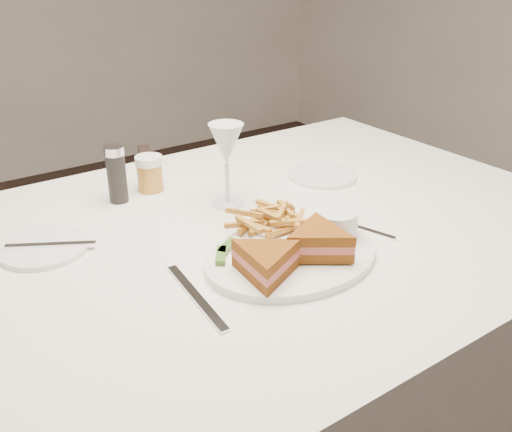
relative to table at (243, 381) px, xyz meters
The scene contains 3 objects.
table is the anchor object (origin of this frame).
chair_far 0.97m from the table, 94.59° to the left, with size 0.61×0.57×0.63m, color #442F29.
table_setting 0.41m from the table, 83.81° to the right, with size 0.80×0.60×0.18m.
Camera 1 is at (-0.22, -0.84, 1.25)m, focal length 40.00 mm.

